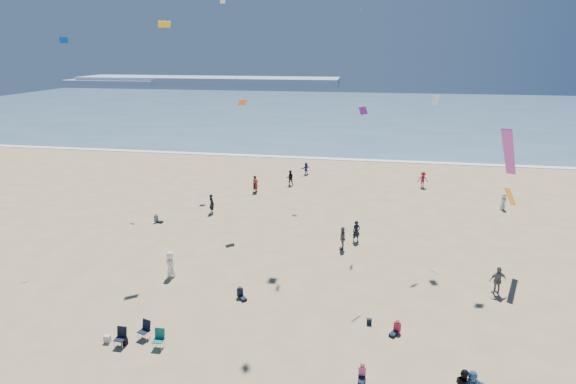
# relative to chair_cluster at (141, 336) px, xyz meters

# --- Properties ---
(ocean) EXTENTS (220.00, 100.00, 0.06)m
(ocean) POSITION_rel_chair_cluster_xyz_m (4.77, 92.71, -0.47)
(ocean) COLOR #476B84
(ocean) RESTS_ON ground
(surf_line) EXTENTS (220.00, 1.20, 0.08)m
(surf_line) POSITION_rel_chair_cluster_xyz_m (4.77, 42.71, -0.46)
(surf_line) COLOR white
(surf_line) RESTS_ON ground
(headland_far) EXTENTS (110.00, 20.00, 3.20)m
(headland_far) POSITION_rel_chair_cluster_xyz_m (-55.23, 167.71, 1.10)
(headland_far) COLOR #7A8EA8
(headland_far) RESTS_ON ground
(headland_near) EXTENTS (40.00, 14.00, 2.00)m
(headland_near) POSITION_rel_chair_cluster_xyz_m (-95.23, 162.71, 0.50)
(headland_near) COLOR #7A8EA8
(headland_near) RESTS_ON ground
(standing_flyers) EXTENTS (27.74, 42.63, 1.87)m
(standing_flyers) POSITION_rel_chair_cluster_xyz_m (8.61, 15.70, 0.34)
(standing_flyers) COLOR white
(standing_flyers) RESTS_ON ground
(seated_group) EXTENTS (20.95, 25.59, 0.84)m
(seated_group) POSITION_rel_chair_cluster_xyz_m (6.38, 3.14, -0.08)
(seated_group) COLOR white
(seated_group) RESTS_ON ground
(chair_cluster) EXTENTS (2.61, 1.48, 1.00)m
(chair_cluster) POSITION_rel_chair_cluster_xyz_m (0.00, 0.00, 0.00)
(chair_cluster) COLOR black
(chair_cluster) RESTS_ON ground
(white_tote) EXTENTS (0.35, 0.20, 0.40)m
(white_tote) POSITION_rel_chair_cluster_xyz_m (-1.82, -0.16, -0.30)
(white_tote) COLOR silver
(white_tote) RESTS_ON ground
(black_backpack) EXTENTS (0.30, 0.22, 0.38)m
(black_backpack) POSITION_rel_chair_cluster_xyz_m (-0.83, -0.20, -0.31)
(black_backpack) COLOR black
(black_backpack) RESTS_ON ground
(navy_bag) EXTENTS (0.28, 0.18, 0.34)m
(navy_bag) POSITION_rel_chair_cluster_xyz_m (11.70, 3.80, -0.33)
(navy_bag) COLOR black
(navy_bag) RESTS_ON ground
(kites_aloft) EXTENTS (40.45, 41.34, 28.33)m
(kites_aloft) POSITION_rel_chair_cluster_xyz_m (14.03, 10.12, 13.79)
(kites_aloft) COLOR #841C8C
(kites_aloft) RESTS_ON ground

